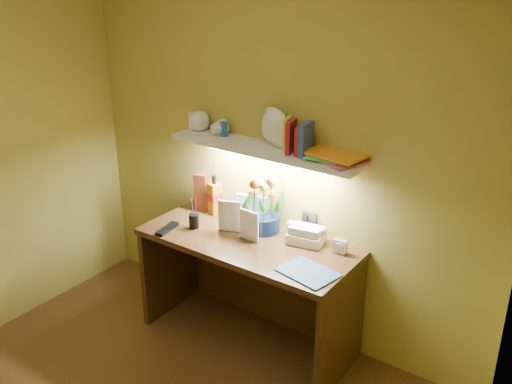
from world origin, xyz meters
TOP-DOWN VIEW (x-y plane):
  - desk at (0.00, 1.20)m, footprint 1.40×0.60m
  - flower_bouquet at (0.01, 1.37)m, footprint 0.29×0.29m
  - telephone at (0.32, 1.38)m, footprint 0.24×0.20m
  - desk_clock at (0.55, 1.38)m, footprint 0.09×0.04m
  - whisky_bottle at (-0.42, 1.40)m, footprint 0.09×0.09m
  - whisky_box at (-0.53, 1.39)m, footprint 0.11×0.11m
  - pen_cup at (-0.39, 1.14)m, footprint 0.07×0.07m
  - art_card at (-0.10, 1.38)m, footprint 0.21×0.10m
  - tv_remote at (-0.51, 1.01)m, footprint 0.09×0.20m
  - blue_folder at (0.52, 1.07)m, footprint 0.35×0.29m
  - desk_book_a at (-0.24, 1.21)m, footprint 0.16×0.06m
  - desk_book_b at (-0.06, 1.21)m, footprint 0.15×0.03m
  - wall_shelf at (0.02, 1.38)m, footprint 1.33×0.37m

SIDE VIEW (x-z plane):
  - desk at x=0.00m, z-range 0.00..0.75m
  - blue_folder at x=0.52m, z-range 0.75..0.76m
  - tv_remote at x=-0.51m, z-range 0.75..0.77m
  - desk_clock at x=0.55m, z-range 0.75..0.84m
  - telephone at x=0.32m, z-range 0.75..0.88m
  - pen_cup at x=-0.39m, z-range 0.75..0.91m
  - desk_book_b at x=-0.06m, z-range 0.75..0.95m
  - art_card at x=-0.10m, z-range 0.75..0.96m
  - desk_book_a at x=-0.24m, z-range 0.75..0.96m
  - whisky_box at x=-0.53m, z-range 0.75..1.02m
  - whisky_bottle at x=-0.42m, z-range 0.75..1.03m
  - flower_bouquet at x=0.01m, z-range 0.75..1.13m
  - wall_shelf at x=0.02m, z-range 1.22..1.45m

